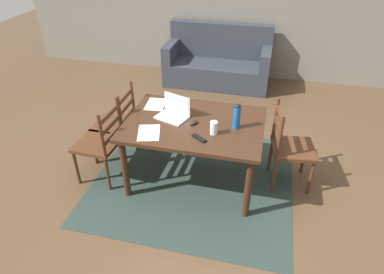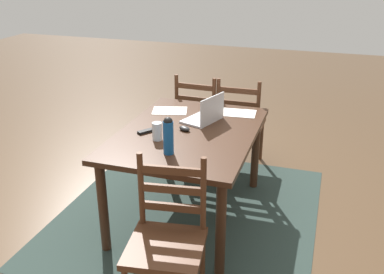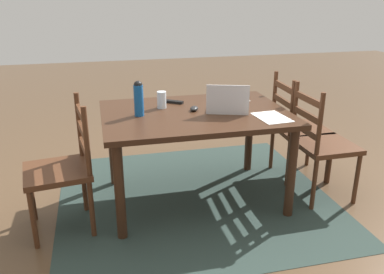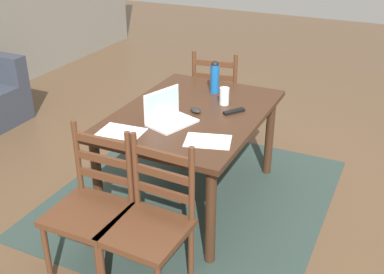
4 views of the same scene
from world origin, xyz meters
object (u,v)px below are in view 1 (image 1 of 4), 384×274
chair_right_far (290,148)px  water_bottle (237,116)px  chair_left_far (116,124)px  drinking_glass (214,128)px  laptop (174,111)px  tv_remote (199,138)px  chair_left_near (101,143)px  computer_mouse (194,122)px  dining_table (194,130)px  couch (218,63)px

chair_right_far → water_bottle: (-0.57, -0.20, 0.43)m
chair_left_far → drinking_glass: bearing=-16.7°
drinking_glass → laptop: bearing=153.1°
drinking_glass → tv_remote: bearing=-133.3°
chair_right_far → chair_left_near: (-2.00, -0.40, 0.00)m
drinking_glass → computer_mouse: size_ratio=1.33×
chair_right_far → computer_mouse: bearing=-167.1°
chair_right_far → computer_mouse: chair_right_far is taller
laptop → water_bottle: (0.67, -0.07, 0.08)m
chair_left_near → computer_mouse: size_ratio=9.50×
laptop → tv_remote: 0.51m
dining_table → couch: (-0.21, 2.72, -0.30)m
dining_table → tv_remote: tv_remote is taller
chair_left_far → water_bottle: water_bottle is taller
computer_mouse → chair_left_near: bearing=-143.0°
dining_table → drinking_glass: 0.33m
couch → tv_remote: size_ratio=10.59×
chair_left_near → computer_mouse: bearing=9.9°
laptop → water_bottle: water_bottle is taller
chair_right_far → computer_mouse: size_ratio=9.50×
dining_table → chair_left_near: size_ratio=1.50×
water_bottle → drinking_glass: size_ratio=1.99×
chair_right_far → chair_left_far: same height
computer_mouse → tv_remote: 0.28m
chair_left_near → water_bottle: water_bottle is taller
chair_left_near → computer_mouse: 1.06m
dining_table → couch: couch is taller
dining_table → chair_right_far: (1.00, 0.20, -0.20)m
water_bottle → drinking_glass: water_bottle is taller
chair_right_far → couch: (-1.21, 2.52, -0.11)m
chair_left_near → laptop: size_ratio=2.54×
couch → chair_right_far: bearing=-64.4°
dining_table → water_bottle: 0.49m
water_bottle → drinking_glass: bearing=-140.0°
dining_table → laptop: size_ratio=3.81×
dining_table → chair_right_far: 1.04m
chair_right_far → laptop: laptop is taller
chair_left_far → chair_left_near: (-0.00, -0.41, 0.00)m
drinking_glass → tv_remote: drinking_glass is taller
drinking_glass → dining_table: bearing=144.8°
chair_left_near → laptop: bearing=20.1°
tv_remote → chair_right_far: bearing=-26.4°
water_bottle → chair_right_far: bearing=19.0°
dining_table → computer_mouse: (-0.00, -0.03, 0.11)m
chair_left_far → drinking_glass: size_ratio=7.13×
couch → chair_left_far: bearing=-107.4°
chair_left_near → tv_remote: chair_left_near is taller
couch → drinking_glass: 2.96m
chair_left_far → drinking_glass: 1.34m
drinking_glass → couch: bearing=98.7°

